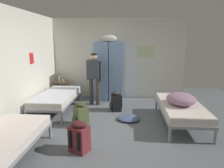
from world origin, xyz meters
TOP-DOWN VIEW (x-y plane):
  - ground_plane at (0.00, 0.00)m, footprint 8.02×8.02m
  - room_backdrop at (-1.15, 1.18)m, footprint 4.38×5.08m
  - locker_bank at (-0.25, 2.23)m, footprint 0.90×0.55m
  - shelf_unit at (-1.83, 2.20)m, footprint 0.38×0.30m
  - bed_right at (1.58, 0.41)m, footprint 0.90×1.90m
  - bed_left_rear at (-1.58, 1.05)m, footprint 0.90×1.90m
  - bedding_heap at (1.55, 0.34)m, footprint 0.64×0.73m
  - person_traveler at (-0.64, 1.63)m, footprint 0.48×0.26m
  - water_bottle at (-1.91, 2.22)m, footprint 0.07×0.07m
  - lotion_bottle at (-1.76, 2.16)m, footprint 0.06×0.06m
  - backpack_olive at (-0.71, 0.11)m, footprint 0.42×0.41m
  - backpack_black at (0.03, 1.16)m, footprint 0.38×0.37m
  - backpack_maroon at (-0.47, -0.94)m, footprint 0.39×0.41m
  - clothes_pile_denim at (0.39, 0.51)m, footprint 0.55×0.50m

SIDE VIEW (x-z plane):
  - ground_plane at x=0.00m, z-range 0.00..0.00m
  - clothes_pile_denim at x=0.39m, z-range 0.00..0.09m
  - backpack_olive at x=-0.71m, z-range -0.02..0.53m
  - backpack_black at x=0.03m, z-range -0.02..0.53m
  - backpack_maroon at x=-0.47m, z-range -0.02..0.53m
  - shelf_unit at x=-1.83m, z-range 0.06..0.63m
  - bed_right at x=1.58m, z-range 0.14..0.63m
  - bed_left_rear at x=-1.58m, z-range 0.14..0.63m
  - bedding_heap at x=1.55m, z-range 0.49..0.74m
  - lotion_bottle at x=-1.76m, z-range 0.56..0.70m
  - water_bottle at x=-1.91m, z-range 0.56..0.81m
  - person_traveler at x=-0.64m, z-range 0.16..1.71m
  - locker_bank at x=-0.25m, z-range -0.07..2.00m
  - room_backdrop at x=-1.15m, z-range 0.00..2.61m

